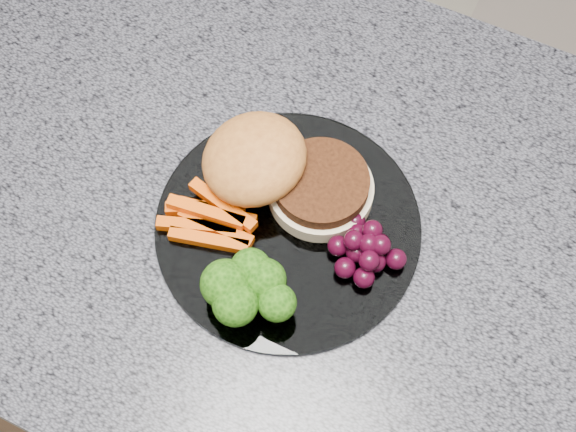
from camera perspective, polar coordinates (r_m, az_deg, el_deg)
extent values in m
plane|color=gray|center=(1.65, -0.31, -13.15)|extent=(4.00, 4.00, 0.00)
cube|color=brown|center=(1.24, -0.41, -8.76)|extent=(1.20, 0.60, 0.86)
cube|color=#54545F|center=(0.82, -0.62, 0.58)|extent=(1.20, 0.60, 0.04)
cylinder|color=white|center=(0.78, 0.00, -0.74)|extent=(0.26, 0.26, 0.01)
cylinder|color=beige|center=(0.79, 2.33, 1.79)|extent=(0.13, 0.13, 0.02)
cylinder|color=#401E0C|center=(0.77, 2.38, 2.38)|extent=(0.11, 0.11, 0.02)
ellipsoid|color=#B76F2D|center=(0.78, -2.41, 3.82)|extent=(0.13, 0.13, 0.06)
cube|color=#D34903|center=(0.78, -5.04, 0.24)|extent=(0.08, 0.03, 0.01)
cube|color=#D34903|center=(0.78, -5.15, -0.81)|extent=(0.08, 0.01, 0.01)
cube|color=#D34903|center=(0.78, -6.50, -0.73)|extent=(0.08, 0.04, 0.01)
cube|color=#D34903|center=(0.77, -4.64, 0.77)|extent=(0.08, 0.03, 0.01)
cube|color=#D34903|center=(0.77, -5.84, 0.28)|extent=(0.08, 0.02, 0.01)
cube|color=#D34903|center=(0.77, -5.65, -1.73)|extent=(0.08, 0.03, 0.01)
cube|color=#D34903|center=(0.79, -5.88, 0.57)|extent=(0.07, 0.05, 0.01)
cylinder|color=olive|center=(0.74, -4.35, -5.51)|extent=(0.02, 0.02, 0.02)
ellipsoid|color=#113507|center=(0.72, -4.48, -4.83)|extent=(0.05, 0.05, 0.04)
cylinder|color=olive|center=(0.74, -1.63, -5.15)|extent=(0.01, 0.01, 0.02)
ellipsoid|color=#113507|center=(0.72, -1.68, -4.52)|extent=(0.04, 0.04, 0.04)
cylinder|color=olive|center=(0.74, -3.66, -6.86)|extent=(0.01, 0.01, 0.02)
ellipsoid|color=#113507|center=(0.72, -3.77, -6.26)|extent=(0.04, 0.04, 0.04)
cylinder|color=olive|center=(0.74, -0.77, -6.73)|extent=(0.01, 0.01, 0.02)
ellipsoid|color=#113507|center=(0.72, -0.79, -6.18)|extent=(0.04, 0.04, 0.03)
cylinder|color=olive|center=(0.75, -2.61, -4.34)|extent=(0.01, 0.01, 0.02)
ellipsoid|color=#113507|center=(0.73, -2.69, -3.71)|extent=(0.04, 0.04, 0.03)
sphere|color=black|center=(0.76, 4.89, -2.59)|extent=(0.02, 0.02, 0.02)
sphere|color=black|center=(0.76, 6.23, -3.25)|extent=(0.02, 0.02, 0.02)
sphere|color=black|center=(0.77, 6.54, -1.96)|extent=(0.02, 0.02, 0.02)
sphere|color=black|center=(0.77, 4.86, -1.22)|extent=(0.02, 0.02, 0.02)
sphere|color=black|center=(0.76, 3.58, -2.13)|extent=(0.02, 0.02, 0.02)
sphere|color=black|center=(0.75, 4.07, -3.70)|extent=(0.02, 0.02, 0.02)
sphere|color=black|center=(0.75, 5.42, -4.38)|extent=(0.02, 0.02, 0.02)
sphere|color=black|center=(0.76, 7.70, -3.06)|extent=(0.02, 0.02, 0.02)
sphere|color=black|center=(0.77, 4.78, -0.40)|extent=(0.02, 0.02, 0.02)
sphere|color=black|center=(0.75, 5.78, -1.97)|extent=(0.02, 0.02, 0.02)
sphere|color=black|center=(0.75, 4.70, -1.71)|extent=(0.02, 0.02, 0.02)
sphere|color=black|center=(0.74, 5.79, -3.17)|extent=(0.02, 0.02, 0.02)
sphere|color=black|center=(0.75, 6.02, -1.00)|extent=(0.02, 0.02, 0.02)
sphere|color=black|center=(0.75, 6.60, -2.04)|extent=(0.02, 0.02, 0.02)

